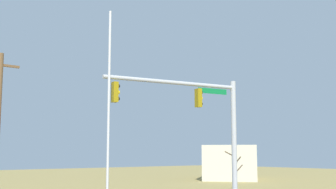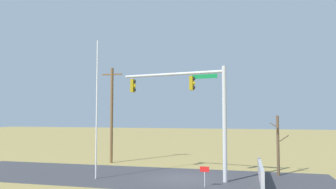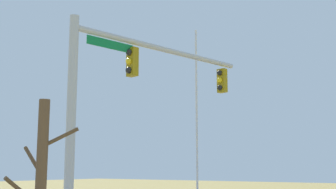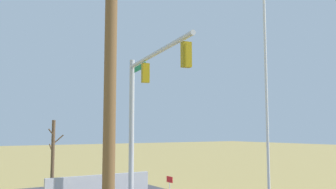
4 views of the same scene
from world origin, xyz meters
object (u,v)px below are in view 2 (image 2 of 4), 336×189
object	(u,v)px
signal_mast	(196,101)
flagpole	(97,109)
open_sign	(205,172)
utility_pole	(112,113)
bare_tree	(278,145)

from	to	relation	value
signal_mast	flagpole	size ratio (longest dim) A/B	0.80
flagpole	open_sign	bearing A→B (deg)	-5.32
open_sign	utility_pole	bearing A→B (deg)	140.78
signal_mast	bare_tree	world-z (taller)	signal_mast
flagpole	utility_pole	world-z (taller)	flagpole
utility_pole	bare_tree	size ratio (longest dim) A/B	2.02
utility_pole	open_sign	distance (m)	12.74
utility_pole	open_sign	world-z (taller)	utility_pole
flagpole	utility_pole	bearing A→B (deg)	105.97
signal_mast	open_sign	distance (m)	4.90
signal_mast	flagpole	xyz separation A→B (m)	(-6.66, -1.40, -0.53)
bare_tree	open_sign	distance (m)	6.89
flagpole	utility_pole	xyz separation A→B (m)	(-2.01, 7.04, -0.25)
signal_mast	bare_tree	xyz separation A→B (m)	(5.44, 2.83, -3.07)
signal_mast	open_sign	world-z (taller)	signal_mast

